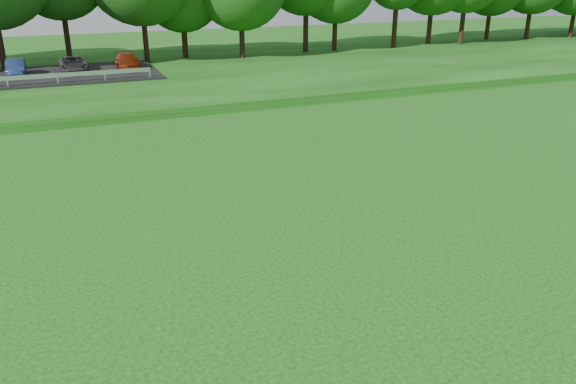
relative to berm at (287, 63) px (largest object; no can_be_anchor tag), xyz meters
name	(u,v)px	position (x,y,z in m)	size (l,w,h in m)	color
berm	(287,63)	(0.00, 0.00, 0.00)	(130.00, 30.00, 0.60)	#13430C
walking_path	(366,96)	(0.00, -14.00, -0.28)	(130.00, 1.60, 0.04)	gray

